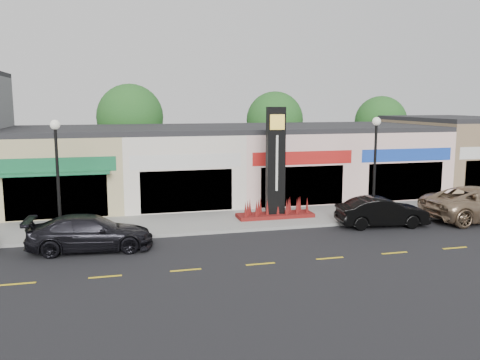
% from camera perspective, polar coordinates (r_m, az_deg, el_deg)
% --- Properties ---
extents(ground, '(120.00, 120.00, 0.00)m').
position_cam_1_polar(ground, '(23.32, 0.17, -7.19)').
color(ground, black).
rests_on(ground, ground).
extents(sidewalk, '(52.00, 4.30, 0.15)m').
position_cam_1_polar(sidewalk, '(27.39, -2.14, -4.61)').
color(sidewalk, gray).
rests_on(sidewalk, ground).
extents(curb, '(52.00, 0.20, 0.15)m').
position_cam_1_polar(curb, '(25.26, -1.04, -5.76)').
color(curb, gray).
rests_on(curb, ground).
extents(shop_beige, '(7.00, 10.85, 4.80)m').
position_cam_1_polar(shop_beige, '(33.52, -19.21, 1.40)').
color(shop_beige, tan).
rests_on(shop_beige, ground).
extents(shop_cream, '(7.00, 10.01, 4.80)m').
position_cam_1_polar(shop_cream, '(33.67, -7.25, 1.85)').
color(shop_cream, white).
rests_on(shop_cream, ground).
extents(shop_pink_w, '(7.00, 10.01, 4.80)m').
position_cam_1_polar(shop_pink_w, '(35.22, 4.13, 2.20)').
color(shop_pink_w, beige).
rests_on(shop_pink_w, ground).
extents(shop_pink_e, '(7.00, 10.01, 4.80)m').
position_cam_1_polar(shop_pink_e, '(38.02, 14.19, 2.44)').
color(shop_pink_e, beige).
rests_on(shop_pink_e, ground).
extents(shop_tan, '(7.00, 10.01, 5.30)m').
position_cam_1_polar(shop_tan, '(41.80, 22.67, 2.92)').
color(shop_tan, '#82694B').
rests_on(shop_tan, ground).
extents(tree_rear_west, '(5.20, 5.20, 7.83)m').
position_cam_1_polar(tree_rear_west, '(41.24, -12.22, 6.92)').
color(tree_rear_west, '#382619').
rests_on(tree_rear_west, ground).
extents(tree_rear_mid, '(4.80, 4.80, 7.29)m').
position_cam_1_polar(tree_rear_mid, '(43.43, 3.92, 6.73)').
color(tree_rear_mid, '#382619').
rests_on(tree_rear_mid, ground).
extents(tree_rear_east, '(4.60, 4.60, 6.94)m').
position_cam_1_polar(tree_rear_east, '(47.54, 15.51, 6.30)').
color(tree_rear_east, '#382619').
rests_on(tree_rear_east, ground).
extents(lamp_west_near, '(0.44, 0.44, 5.47)m').
position_cam_1_polar(lamp_west_near, '(24.48, -19.83, 1.36)').
color(lamp_west_near, black).
rests_on(lamp_west_near, sidewalk).
extents(lamp_east_near, '(0.44, 0.44, 5.47)m').
position_cam_1_polar(lamp_east_near, '(27.94, 14.93, 2.44)').
color(lamp_east_near, black).
rests_on(lamp_east_near, sidewalk).
extents(pylon_sign, '(4.20, 1.30, 6.00)m').
position_cam_1_polar(pylon_sign, '(27.61, 4.00, 0.13)').
color(pylon_sign, '#580F0F').
rests_on(pylon_sign, sidewalk).
extents(car_dark_sedan, '(2.49, 5.47, 1.55)m').
position_cam_1_polar(car_dark_sedan, '(23.12, -16.46, -5.71)').
color(car_dark_sedan, black).
rests_on(car_dark_sedan, ground).
extents(car_black_conv, '(2.12, 4.80, 1.53)m').
position_cam_1_polar(car_black_conv, '(27.36, 15.66, -3.47)').
color(car_black_conv, black).
rests_on(car_black_conv, ground).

